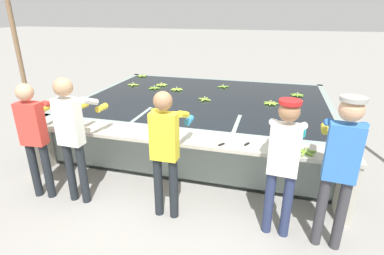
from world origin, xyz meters
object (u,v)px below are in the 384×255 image
object	(u,v)px
banana_bunch_floating_2	(223,87)
knife_0	(225,143)
worker_2	(165,145)
banana_bunch_floating_9	(162,85)
banana_bunch_floating_0	(177,89)
banana_bunch_floating_1	(271,103)
support_post_left	(20,59)
banana_bunch_floating_5	(297,95)
banana_bunch_floating_8	(286,131)
worker_0	(35,131)
worker_1	(72,130)
banana_bunch_ledge_0	(305,151)
knife_1	(250,142)
worker_4	(341,160)
banana_bunch_floating_3	(205,99)
banana_bunch_floating_7	(154,88)
banana_bunch_floating_4	(133,85)
banana_bunch_floating_6	(142,76)
worker_3	(284,157)

from	to	relation	value
banana_bunch_floating_2	knife_0	xyz separation A→B (m)	(0.55, -3.02, -0.01)
worker_2	banana_bunch_floating_9	xyz separation A→B (m)	(-1.31, 3.30, -0.11)
banana_bunch_floating_0	banana_bunch_floating_1	distance (m)	2.07
knife_0	support_post_left	world-z (taller)	support_post_left
banana_bunch_floating_5	banana_bunch_floating_9	bearing A→B (deg)	178.00
worker_2	banana_bunch_floating_2	size ratio (longest dim) A/B	6.16
banana_bunch_floating_0	banana_bunch_floating_5	size ratio (longest dim) A/B	1.00
banana_bunch_floating_1	banana_bunch_floating_8	xyz separation A→B (m)	(0.25, -1.36, 0.00)
worker_0	worker_1	world-z (taller)	worker_1
banana_bunch_ledge_0	knife_1	bearing A→B (deg)	170.10
worker_1	knife_1	distance (m)	2.31
worker_0	worker_4	distance (m)	3.73
banana_bunch_floating_3	banana_bunch_floating_5	world-z (taller)	same
worker_0	banana_bunch_floating_3	distance (m)	3.01
banana_bunch_floating_5	banana_bunch_floating_7	size ratio (longest dim) A/B	1.02
banana_bunch_floating_3	banana_bunch_floating_0	bearing A→B (deg)	141.83
banana_bunch_floating_8	knife_0	world-z (taller)	banana_bunch_floating_8
worker_4	banana_bunch_ledge_0	world-z (taller)	worker_4
banana_bunch_ledge_0	banana_bunch_floating_4	bearing A→B (deg)	143.27
banana_bunch_floating_8	banana_bunch_floating_2	bearing A→B (deg)	118.86
banana_bunch_floating_1	support_post_left	world-z (taller)	support_post_left
banana_bunch_floating_6	banana_bunch_ledge_0	bearing A→B (deg)	-43.90
worker_0	banana_bunch_floating_1	bearing A→B (deg)	40.11
worker_3	banana_bunch_floating_0	size ratio (longest dim) A/B	5.86
banana_bunch_floating_2	knife_1	bearing A→B (deg)	-73.57
banana_bunch_floating_1	banana_bunch_floating_6	xyz separation A→B (m)	(-3.32, 1.65, 0.00)
banana_bunch_floating_2	banana_bunch_floating_7	bearing A→B (deg)	-159.62
banana_bunch_floating_0	banana_bunch_floating_2	distance (m)	1.06
worker_3	worker_4	world-z (taller)	worker_4
worker_1	banana_bunch_floating_8	bearing A→B (deg)	22.73
banana_bunch_floating_6	banana_bunch_floating_9	distance (m)	1.18
banana_bunch_floating_7	banana_bunch_floating_3	bearing A→B (deg)	-24.52
banana_bunch_floating_7	knife_0	world-z (taller)	banana_bunch_floating_7
worker_2	banana_bunch_floating_9	distance (m)	3.56
worker_0	banana_bunch_ledge_0	world-z (taller)	worker_0
banana_bunch_floating_2	banana_bunch_ledge_0	xyz separation A→B (m)	(1.53, -3.04, 0.00)
worker_2	banana_bunch_floating_1	distance (m)	2.72
banana_bunch_floating_5	banana_bunch_floating_2	bearing A→B (deg)	168.73
worker_1	support_post_left	world-z (taller)	support_post_left
worker_2	banana_bunch_floating_7	size ratio (longest dim) A/B	5.96
worker_2	banana_bunch_floating_3	xyz separation A→B (m)	(-0.08, 2.39, -0.11)
banana_bunch_floating_4	banana_bunch_floating_7	size ratio (longest dim) A/B	1.02
worker_1	banana_bunch_floating_1	xyz separation A→B (m)	(2.43, 2.48, -0.17)
banana_bunch_floating_8	banana_bunch_ledge_0	bearing A→B (deg)	-71.88
worker_1	worker_4	world-z (taller)	worker_4
worker_2	banana_bunch_floating_0	xyz separation A→B (m)	(-0.84, 2.99, -0.11)
banana_bunch_floating_3	banana_bunch_floating_5	bearing A→B (deg)	24.91
banana_bunch_floating_5	knife_0	world-z (taller)	banana_bunch_floating_5
worker_2	worker_4	xyz separation A→B (m)	(1.91, -0.03, 0.08)
banana_bunch_floating_2	knife_1	world-z (taller)	banana_bunch_floating_2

